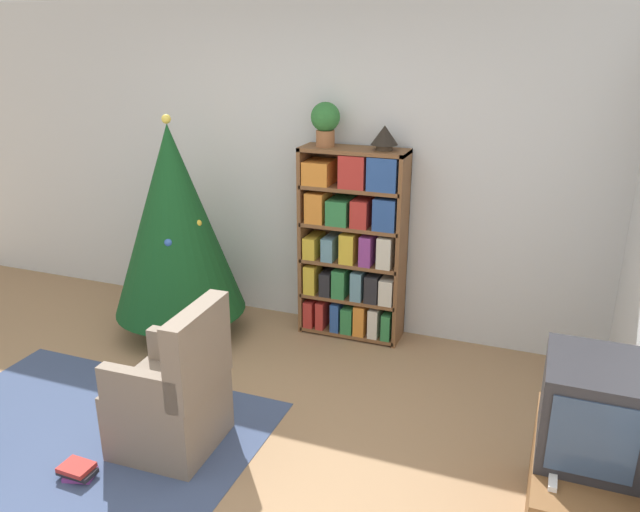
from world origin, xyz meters
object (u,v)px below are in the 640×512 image
(bookshelf, at_px, (353,245))
(table_lamp, at_px, (385,136))
(christmas_tree, at_px, (175,222))
(potted_plant, at_px, (325,121))
(television, at_px, (591,409))
(armchair, at_px, (174,398))

(bookshelf, distance_m, table_lamp, 0.88)
(christmas_tree, height_order, potted_plant, potted_plant)
(christmas_tree, relative_size, potted_plant, 5.40)
(bookshelf, distance_m, television, 2.41)
(potted_plant, bearing_deg, television, -41.68)
(armchair, relative_size, potted_plant, 2.80)
(table_lamp, bearing_deg, christmas_tree, -161.75)
(bookshelf, height_order, potted_plant, potted_plant)
(television, xyz_separation_m, potted_plant, (-1.93, 1.72, 0.99))
(christmas_tree, relative_size, armchair, 1.93)
(armchair, height_order, table_lamp, table_lamp)
(bookshelf, height_order, television, bookshelf)
(bookshelf, xyz_separation_m, potted_plant, (-0.24, 0.01, 0.95))
(bookshelf, relative_size, table_lamp, 7.63)
(television, distance_m, armchair, 2.25)
(bookshelf, height_order, table_lamp, table_lamp)
(armchair, bearing_deg, bookshelf, 161.97)
(bookshelf, height_order, christmas_tree, christmas_tree)
(armchair, bearing_deg, television, 89.93)
(potted_plant, bearing_deg, table_lamp, -0.00)
(television, distance_m, christmas_tree, 3.24)
(potted_plant, bearing_deg, bookshelf, -1.88)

